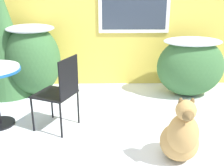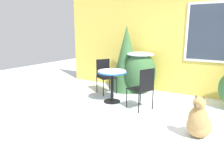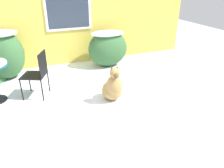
# 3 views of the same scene
# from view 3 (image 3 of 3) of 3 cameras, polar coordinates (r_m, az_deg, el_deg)

# --- Properties ---
(ground_plane) EXTENTS (16.00, 16.00, 0.00)m
(ground_plane) POSITION_cam_3_polar(r_m,az_deg,el_deg) (4.47, -9.28, -4.13)
(ground_plane) COLOR silver
(house_wall) EXTENTS (8.00, 0.10, 2.88)m
(house_wall) POSITION_cam_3_polar(r_m,az_deg,el_deg) (6.11, -15.18, 17.90)
(house_wall) COLOR #DBC14C
(house_wall) RESTS_ON ground_plane
(shrub_left) EXTENTS (0.89, 0.84, 1.15)m
(shrub_left) POSITION_cam_3_polar(r_m,az_deg,el_deg) (5.78, -26.32, 7.11)
(shrub_left) COLOR #386638
(shrub_left) RESTS_ON ground_plane
(shrub_middle) EXTENTS (1.09, 0.75, 0.96)m
(shrub_middle) POSITION_cam_3_polar(r_m,az_deg,el_deg) (6.02, -1.11, 9.51)
(shrub_middle) COLOR #386638
(shrub_middle) RESTS_ON ground_plane
(patio_chair_far_side) EXTENTS (0.59, 0.59, 0.94)m
(patio_chair_far_side) POSITION_cam_3_polar(r_m,az_deg,el_deg) (4.60, -18.89, 2.88)
(patio_chair_far_side) COLOR black
(patio_chair_far_side) RESTS_ON ground_plane
(dog) EXTENTS (0.43, 0.63, 0.75)m
(dog) POSITION_cam_3_polar(r_m,az_deg,el_deg) (4.29, 0.23, -0.90)
(dog) COLOR tan
(dog) RESTS_ON ground_plane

